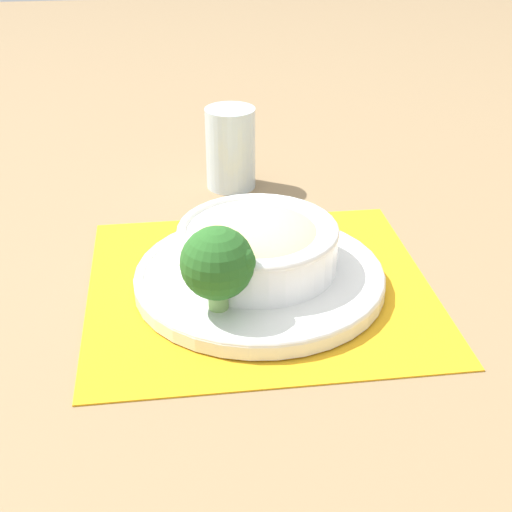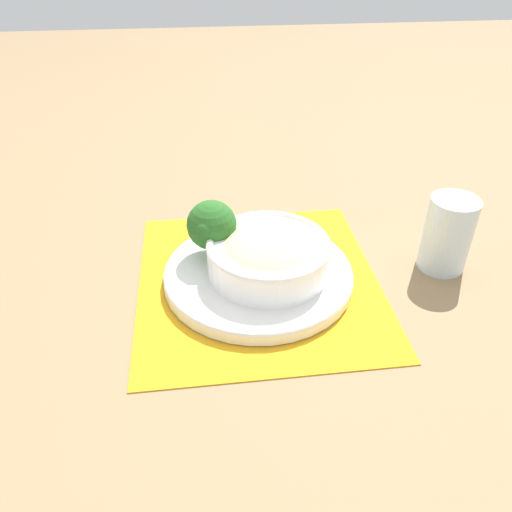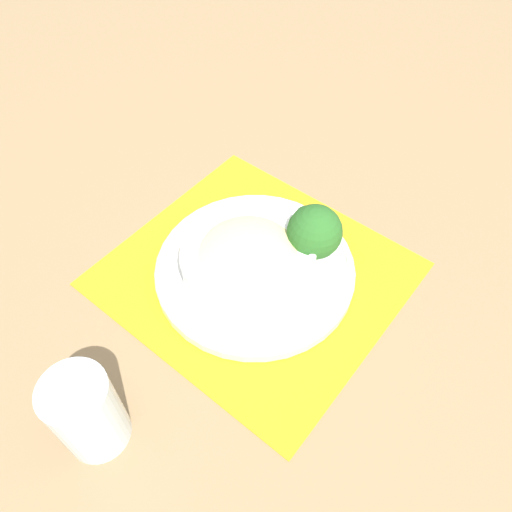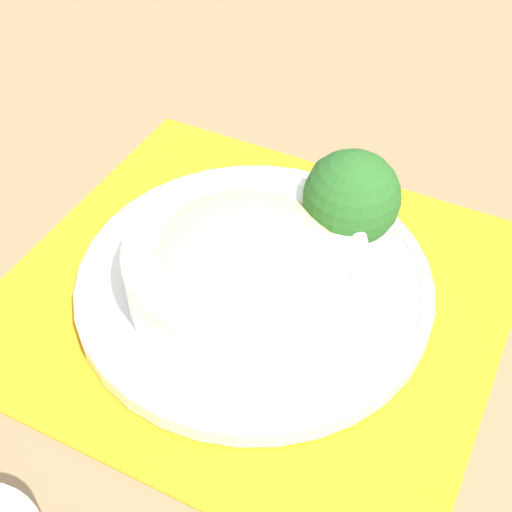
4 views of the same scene
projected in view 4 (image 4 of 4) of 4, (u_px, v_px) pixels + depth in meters
ground_plane at (254, 294)px, 0.60m from camera, size 4.00×4.00×0.00m
placemat at (254, 292)px, 0.60m from camera, size 0.41×0.38×0.00m
plate at (254, 282)px, 0.59m from camera, size 0.30×0.30×0.02m
bowl at (248, 263)px, 0.56m from camera, size 0.19×0.19×0.06m
broccoli_floret at (351, 197)px, 0.58m from camera, size 0.08×0.08×0.10m
carrot_slice_near at (265, 231)px, 0.63m from camera, size 0.04×0.04×0.01m
carrot_slice_middle at (244, 231)px, 0.63m from camera, size 0.04×0.04×0.01m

